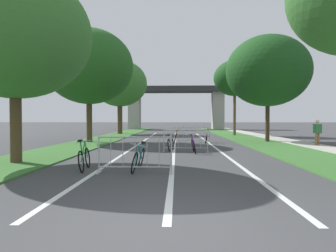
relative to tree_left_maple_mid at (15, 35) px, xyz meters
name	(u,v)px	position (x,y,z in m)	size (l,w,h in m)	color
ground_plane	(167,227)	(5.43, -6.08, -4.45)	(300.00, 300.00, 0.00)	#3D3D3F
grass_verge_left	(110,137)	(-0.07, 14.95, -4.43)	(2.94, 51.40, 0.05)	#386B2D
grass_verge_right	(242,138)	(10.94, 14.95, -4.43)	(2.94, 51.40, 0.05)	#386B2D
sidewalk_path_right	(270,137)	(13.22, 14.95, -4.41)	(1.63, 51.40, 0.08)	#ADA89E
lane_stripe_center	(175,144)	(5.43, 8.79, -4.45)	(0.14, 29.74, 0.01)	silver
lane_stripe_right_lane	(210,144)	(7.65, 8.79, -4.45)	(0.14, 29.74, 0.01)	silver
lane_stripe_left_lane	(140,144)	(3.22, 8.79, -4.45)	(0.14, 29.74, 0.01)	silver
overpass_bridge	(176,99)	(5.43, 36.40, 0.24)	(20.32, 3.70, 6.50)	#2D2D30
tree_left_maple_mid	(15,35)	(0.00, 0.00, 0.00)	(5.19, 5.19, 6.67)	#4C3823
tree_left_oak_mid	(89,67)	(-0.22, 9.62, 0.56)	(5.82, 5.82, 7.49)	#4C3823
tree_left_pine_near	(120,84)	(-0.32, 20.96, 0.77)	(5.60, 5.60, 7.62)	#4C3823
tree_right_oak_near	(268,71)	(11.68, 10.33, 0.33)	(5.59, 5.59, 7.16)	#3D2D1E
tree_right_pine_far	(235,78)	(10.97, 18.33, 0.92)	(3.93, 3.93, 7.06)	brown
crowd_barrier_nearest	(135,155)	(4.38, -1.78, -3.94)	(2.14, 0.47, 1.05)	#ADADB2
crowd_barrier_second	(186,141)	(6.00, 4.04, -3.94)	(2.14, 0.48, 1.05)	#ADADB2
crowd_barrier_third	(194,135)	(6.71, 9.87, -3.94)	(2.15, 0.53, 1.05)	#ADADB2
bicycle_red_0	(207,138)	(7.50, 9.36, -4.10)	(0.59, 1.62, 0.99)	black
bicycle_green_1	(84,158)	(2.79, -1.31, -4.09)	(0.52, 1.63, 0.94)	black
bicycle_orange_2	(175,137)	(5.48, 9.44, -4.09)	(0.50, 1.66, 1.01)	black
bicycle_silver_3	(171,144)	(5.27, 4.49, -4.11)	(0.54, 1.66, 0.88)	black
bicycle_purple_4	(193,145)	(6.33, 3.50, -4.10)	(0.53, 1.58, 0.95)	black
bicycle_teal_5	(139,159)	(4.43, -1.34, -4.09)	(0.49, 1.68, 0.87)	black
pedestrian_strolling	(317,130)	(13.55, 7.13, -3.54)	(0.53, 0.35, 1.51)	olive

